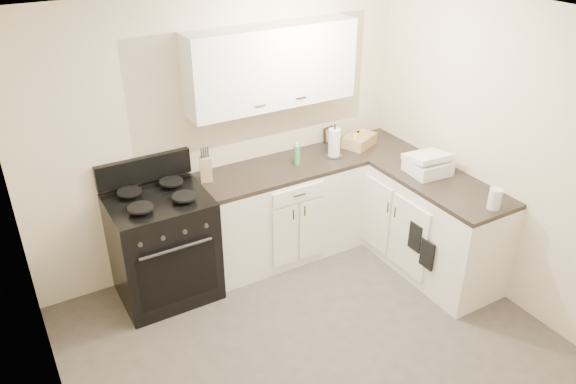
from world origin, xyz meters
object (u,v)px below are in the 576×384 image
wicker_basket (360,140)px  countertop_grill (428,166)px  knife_block (206,169)px  stove (163,249)px  paper_towel (334,143)px

wicker_basket → countertop_grill: (0.17, -0.79, 0.01)m
wicker_basket → knife_block: bearing=177.9°
stove → paper_towel: bearing=-0.6°
stove → countertop_grill: countertop_grill is taller
knife_block → paper_towel: 1.25m
paper_towel → stove: bearing=179.4°
paper_towel → wicker_basket: size_ratio=0.83×
countertop_grill → wicker_basket: bearing=106.8°
wicker_basket → countertop_grill: 0.81m
stove → wicker_basket: (2.09, 0.06, 0.54)m
stove → paper_towel: paper_towel is taller
paper_towel → countertop_grill: size_ratio=0.80×
knife_block → countertop_grill: 1.97m
knife_block → countertop_grill: size_ratio=0.65×
knife_block → wicker_basket: size_ratio=0.67×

